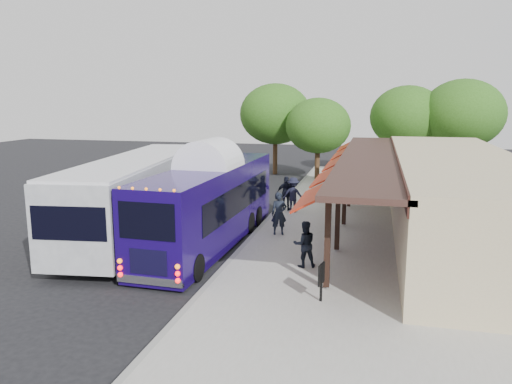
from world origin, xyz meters
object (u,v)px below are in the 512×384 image
Objects in this scene: city_bus at (139,192)px; ped_a at (279,214)px; ped_b at (304,244)px; coach_bus at (210,200)px; ped_c at (286,193)px; ped_d at (293,195)px; sign_board at (321,276)px.

city_bus is 6.28m from ped_a.
ped_b is at bearing -84.02° from ped_a.
ped_b is (4.26, -2.27, -0.90)m from coach_bus.
ped_c is at bearing 74.15° from coach_bus.
ped_d reaches higher than ped_b.
city_bus reaches higher than ped_b.
coach_bus reaches higher than city_bus.
coach_bus is 6.10× the size of ped_c.
city_bus is 7.88× the size of ped_b.
city_bus is 7.23× the size of ped_c.
sign_board is at bearing 110.59° from ped_d.
city_bus is at bearing 48.31° from ped_d.
ped_d is (-1.79, 8.35, 0.08)m from ped_b.
coach_bus is at bearing 146.55° from sign_board.
ped_a is 7.32m from sign_board.
ped_a is 4.29m from ped_b.
ped_c is at bearing -30.55° from ped_d.
ped_b is at bearing 108.35° from ped_c.
city_bus is 8.09m from ped_d.
coach_bus is 6.77m from ped_c.
ped_c is 11.99m from sign_board.
ped_b is 8.54m from ped_d.
city_bus reaches higher than sign_board.
ped_a is 4.76m from ped_c.
ped_d is 11.57m from sign_board.
ped_b is 0.91× the size of ped_d.
ped_a reaches higher than ped_d.
coach_bus is at bearing -19.29° from city_bus.
coach_bus is at bearing -164.18° from ped_a.
ped_a is 1.12× the size of ped_b.
ped_c reaches higher than ped_b.
ped_a is 4.41m from ped_d.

